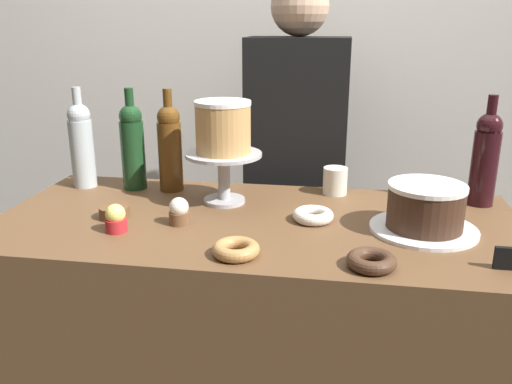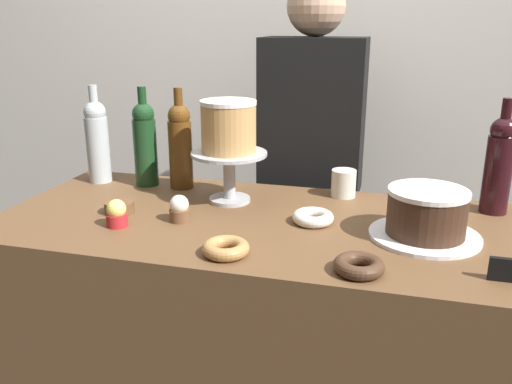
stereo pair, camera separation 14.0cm
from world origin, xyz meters
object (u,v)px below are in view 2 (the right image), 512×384
at_px(chocolate_round_cake, 427,212).
at_px(cookie_stack, 119,207).
at_px(cake_stand_pedestal, 229,168).
at_px(wine_bottle_green, 145,142).
at_px(wine_bottle_dark_red, 499,163).
at_px(barista_figure, 310,193).
at_px(donut_sugar, 313,217).
at_px(coffee_cup_ceramic, 344,183).
at_px(donut_maple, 226,248).
at_px(donut_chocolate, 359,266).
at_px(wine_bottle_amber, 180,145).
at_px(wine_bottle_clear, 97,140).
at_px(price_sign_chalkboard, 506,270).
at_px(cupcake_vanilla, 179,209).
at_px(cupcake_lemon, 117,214).
at_px(white_layer_cake, 229,127).

distance_m(chocolate_round_cake, cookie_stack, 0.84).
height_order(cake_stand_pedestal, wine_bottle_green, wine_bottle_green).
relative_size(wine_bottle_dark_red, barista_figure, 0.20).
relative_size(donut_sugar, coffee_cup_ceramic, 1.32).
relative_size(donut_maple, donut_chocolate, 1.00).
xyz_separation_m(chocolate_round_cake, wine_bottle_amber, (-0.76, 0.24, 0.08)).
relative_size(wine_bottle_clear, donut_maple, 2.91).
bearing_deg(price_sign_chalkboard, wine_bottle_clear, 160.37).
bearing_deg(cupcake_vanilla, barista_figure, 67.45).
bearing_deg(donut_maple, donut_chocolate, -2.31).
xyz_separation_m(chocolate_round_cake, cupcake_lemon, (-0.79, -0.13, -0.03)).
height_order(cake_stand_pedestal, cookie_stack, cake_stand_pedestal).
xyz_separation_m(wine_bottle_amber, cupcake_lemon, (-0.03, -0.37, -0.11)).
relative_size(wine_bottle_green, price_sign_chalkboard, 4.65).
bearing_deg(wine_bottle_dark_red, price_sign_chalkboard, -94.65).
relative_size(white_layer_cake, wine_bottle_amber, 0.50).
relative_size(white_layer_cake, coffee_cup_ceramic, 1.93).
bearing_deg(donut_chocolate, donut_sugar, 118.30).
height_order(wine_bottle_amber, donut_chocolate, wine_bottle_amber).
distance_m(white_layer_cake, donut_sugar, 0.37).
bearing_deg(price_sign_chalkboard, donut_sugar, 152.72).
xyz_separation_m(cake_stand_pedestal, cookie_stack, (-0.27, -0.18, -0.09)).
xyz_separation_m(white_layer_cake, barista_figure, (0.18, 0.43, -0.32)).
distance_m(white_layer_cake, cookie_stack, 0.39).
xyz_separation_m(wine_bottle_green, donut_chocolate, (0.74, -0.48, -0.13)).
bearing_deg(donut_maple, price_sign_chalkboard, 2.56).
relative_size(wine_bottle_dark_red, coffee_cup_ceramic, 3.83).
bearing_deg(wine_bottle_green, coffee_cup_ceramic, 4.01).
relative_size(cupcake_lemon, donut_sugar, 0.66).
height_order(white_layer_cake, donut_chocolate, white_layer_cake).
height_order(white_layer_cake, coffee_cup_ceramic, white_layer_cake).
bearing_deg(wine_bottle_amber, coffee_cup_ceramic, 4.90).
relative_size(cake_stand_pedestal, white_layer_cake, 1.38).
height_order(wine_bottle_green, coffee_cup_ceramic, wine_bottle_green).
xyz_separation_m(cookie_stack, price_sign_chalkboard, (0.99, -0.17, 0.01)).
xyz_separation_m(wine_bottle_clear, wine_bottle_green, (0.17, 0.01, 0.00)).
bearing_deg(cake_stand_pedestal, white_layer_cake, 180.00).
height_order(cake_stand_pedestal, donut_sugar, cake_stand_pedestal).
bearing_deg(cake_stand_pedestal, wine_bottle_clear, 169.89).
height_order(cake_stand_pedestal, white_layer_cake, white_layer_cake).
relative_size(wine_bottle_dark_red, donut_chocolate, 2.91).
relative_size(cupcake_vanilla, coffee_cup_ceramic, 0.87).
bearing_deg(white_layer_cake, price_sign_chalkboard, -25.56).
relative_size(cake_stand_pedestal, price_sign_chalkboard, 3.24).
height_order(cupcake_vanilla, donut_chocolate, cupcake_vanilla).
bearing_deg(cake_stand_pedestal, barista_figure, 67.36).
relative_size(wine_bottle_green, donut_maple, 2.91).
relative_size(wine_bottle_clear, wine_bottle_green, 1.00).
bearing_deg(price_sign_chalkboard, chocolate_round_cake, 127.69).
xyz_separation_m(wine_bottle_clear, cupcake_vanilla, (0.41, -0.28, -0.11)).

